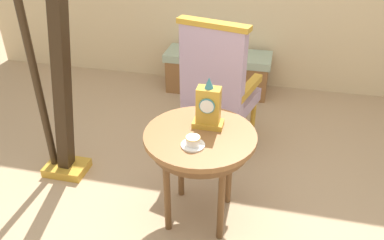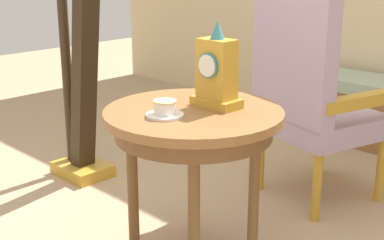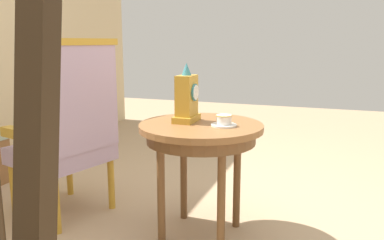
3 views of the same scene
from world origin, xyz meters
TOP-DOWN VIEW (x-y plane):
  - ground_plane at (0.00, 0.00)m, footprint 10.00×10.00m
  - side_table at (0.05, 0.02)m, footprint 0.70×0.70m
  - teacup_left at (0.04, -0.12)m, footprint 0.14×0.14m
  - mantel_clock at (0.08, 0.12)m, footprint 0.19×0.11m
  - armchair at (0.02, 0.88)m, footprint 0.66×0.65m
  - harp at (-1.04, 0.25)m, footprint 0.40×0.24m

SIDE VIEW (x-z plane):
  - ground_plane at x=0.00m, z-range 0.00..0.00m
  - side_table at x=0.05m, z-range 0.25..0.92m
  - armchair at x=0.02m, z-range 0.02..1.16m
  - teacup_left at x=0.04m, z-range 0.67..0.73m
  - harp at x=-1.04m, z-range -0.17..1.57m
  - mantel_clock at x=0.08m, z-range 0.64..0.97m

